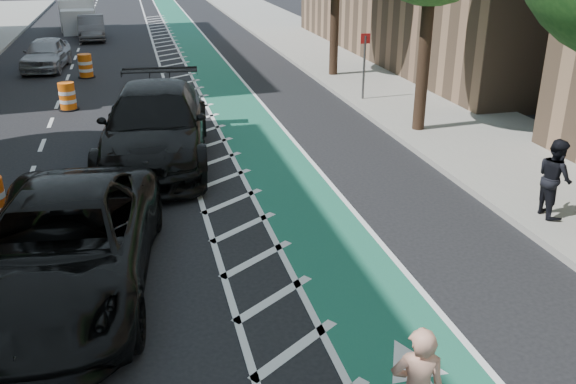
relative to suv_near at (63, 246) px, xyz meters
name	(u,v)px	position (x,y,z in m)	size (l,w,h in m)	color
ground	(183,311)	(1.82, -1.10, -0.86)	(120.00, 120.00, 0.00)	black
bike_lane	(249,126)	(4.82, 8.90, -0.85)	(2.00, 90.00, 0.01)	#195947
buffer_strip	(202,130)	(3.32, 8.90, -0.85)	(1.40, 90.00, 0.01)	silver
sidewalk_right	(435,111)	(11.32, 8.90, -0.78)	(5.00, 90.00, 0.15)	gray
curb_right	(368,116)	(8.87, 8.90, -0.78)	(0.12, 90.00, 0.16)	gray
sign_post	(364,66)	(9.42, 10.90, 0.49)	(0.35, 0.08, 2.47)	#4C4C4C
suv_near	(63,246)	(0.00, 0.00, 0.00)	(2.85, 6.17, 1.72)	black
suv_far	(155,125)	(1.82, 6.40, 0.12)	(2.73, 6.71, 1.95)	black
car_silver	(46,54)	(-2.39, 20.17, -0.15)	(1.68, 4.18, 1.42)	#9A999F
car_grey	(92,28)	(-0.76, 28.89, -0.17)	(1.46, 4.18, 1.38)	#525156
pedestrian	(554,178)	(9.65, 0.43, 0.13)	(0.81, 0.63, 1.67)	black
box_truck	(78,16)	(-1.78, 33.12, 0.05)	(2.48, 4.87, 1.96)	silver
barrel_b	(67,97)	(-0.92, 12.48, -0.40)	(0.70, 0.70, 0.96)	orange
barrel_c	(86,67)	(-0.58, 17.90, -0.39)	(0.73, 0.73, 1.00)	#E25B0B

